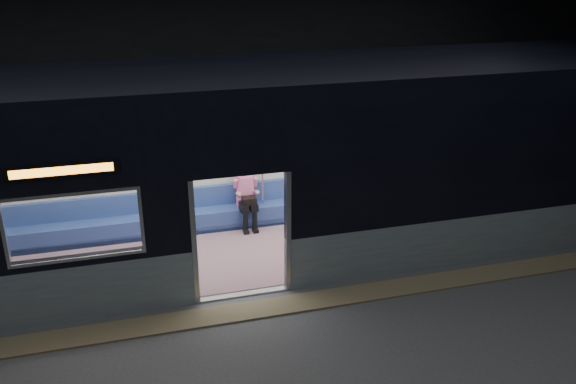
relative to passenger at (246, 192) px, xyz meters
name	(u,v)px	position (x,y,z in m)	size (l,w,h in m)	color
station_floor	(258,332)	(-0.60, -3.55, -0.76)	(24.00, 14.00, 0.01)	#47494C
station_envelope	(253,80)	(-0.60, -3.55, 2.91)	(24.00, 14.00, 5.00)	black
tactile_strip	(250,310)	(-0.60, -3.00, -0.74)	(22.80, 0.50, 0.03)	#8C7F59
metro_car	(223,157)	(-0.60, -1.00, 1.09)	(18.00, 3.04, 3.35)	#90A6AC
passenger	(246,192)	(0.00, 0.00, 0.00)	(0.37, 0.62, 1.27)	black
handbag	(249,200)	(0.02, -0.20, -0.10)	(0.26, 0.22, 0.13)	black
transit_map	(394,140)	(3.24, 0.31, 0.71)	(0.96, 0.03, 0.63)	white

